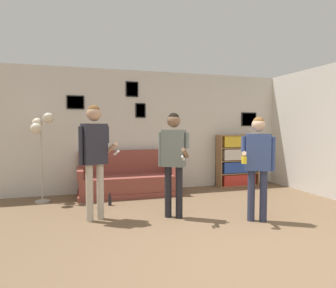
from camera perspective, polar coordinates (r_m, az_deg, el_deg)
name	(u,v)px	position (r m, az deg, el deg)	size (l,w,h in m)	color
ground_plane	(253,258)	(3.65, 15.92, -20.11)	(20.00, 20.00, 0.00)	brown
wall_back	(160,131)	(6.93, -1.63, 2.54)	(8.42, 0.08, 2.70)	beige
wall_right	(333,132)	(6.79, 28.91, 2.09)	(0.06, 6.25, 2.70)	beige
couch	(128,181)	(6.45, -7.64, -6.95)	(2.07, 0.80, 0.93)	brown
bookshelf	(238,161)	(7.52, 13.12, -3.08)	(1.04, 0.30, 1.25)	olive
floor_lamp	(41,132)	(6.15, -23.06, 2.18)	(0.41, 0.44, 1.71)	#ADA89E
person_player_foreground_left	(94,149)	(4.70, -13.84, -0.93)	(0.59, 0.42, 1.78)	#B7AD99
person_player_foreground_center	(174,154)	(4.71, 1.07, -1.84)	(0.43, 0.60, 1.66)	black
person_watcher_holding_cup	(258,158)	(4.73, 16.74, -2.59)	(0.58, 0.35, 1.59)	#2D334C
bottle_on_floor	(110,200)	(5.69, -11.02, -10.52)	(0.06, 0.06, 0.23)	black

